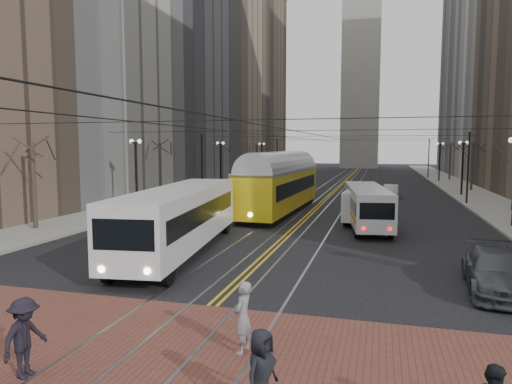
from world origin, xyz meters
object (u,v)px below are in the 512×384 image
Objects in this scene: cargo_van at (360,207)px; sedan_grey at (370,197)px; sedan_silver at (391,191)px; sedan_parked at (497,271)px; rear_bus at (366,207)px; pedestrian_a at (261,372)px; transit_bus at (180,221)px; clock_tower at (362,19)px; pedestrian_b at (243,317)px; pedestrian_d at (25,337)px; streetcar at (281,189)px.

sedan_grey is (0.41, 10.58, -0.45)m from cargo_van.
sedan_silver is 0.79× the size of sedan_parked.
rear_bus is 2.46× the size of sedan_silver.
pedestrian_a is at bearing -99.01° from sedan_grey.
sedan_grey reaches higher than sedan_silver.
transit_bus is at bearing 173.77° from sedan_parked.
pedestrian_b is at bearing -88.92° from clock_tower.
sedan_grey is 35.04m from pedestrian_d.
clock_tower reaches higher than sedan_silver.
streetcar is 8.53× the size of pedestrian_d.
pedestrian_a is at bearing -76.42° from streetcar.
sedan_silver is at bearing -178.98° from pedestrian_b.
sedan_parked is 15.43m from pedestrian_d.
pedestrian_b is at bearing -64.38° from transit_bus.
pedestrian_b is at bearing -131.86° from sedan_parked.
sedan_parked is 2.80× the size of pedestrian_b.
sedan_grey is at bearing 82.09° from rear_bus.
transit_bus is 3.15× the size of sedan_silver.
sedan_silver is at bearing -84.65° from clock_tower.
clock_tower reaches higher than transit_bus.
streetcar is 15.75m from sedan_silver.
sedan_grey is 2.20× the size of pedestrian_b.
sedan_parked reaches higher than sedan_grey.
sedan_silver is at bearing 57.77° from streetcar.
pedestrian_a is at bearing 32.06° from pedestrian_b.
streetcar is at bearing -142.88° from sedan_grey.
sedan_parked is (5.09, -24.63, 0.06)m from sedan_grey.
sedan_parked is at bearing 141.41° from pedestrian_b.
transit_bus is at bearing -118.30° from sedan_grey.
rear_bus is 1.94× the size of sedan_parked.
rear_bus is at bearing -69.99° from cargo_van.
sedan_parked is at bearing -54.17° from streetcar.
streetcar is at bearing 2.77° from pedestrian_d.
cargo_van is 2.79× the size of pedestrian_d.
transit_bus reaches higher than pedestrian_a.
clock_tower is at bearing 99.77° from sedan_parked.
pedestrian_d is at bearing -136.60° from sedan_parked.
transit_bus reaches higher than sedan_parked.
clock_tower is 114.07m from pedestrian_a.
sedan_grey is 31.94m from pedestrian_b.
sedan_parked is at bearing -76.25° from rear_bus.
clock_tower is at bearing 95.45° from cargo_van.
pedestrian_d is (-6.47, -23.78, -0.21)m from cargo_van.
sedan_parked is at bearing -82.75° from sedan_silver.
sedan_grey is 25.15m from sedan_parked.
pedestrian_a reaches higher than sedan_parked.
pedestrian_b is at bearing -101.23° from sedan_grey.
transit_bus reaches higher than sedan_silver.
transit_bus is 3.18× the size of sedan_grey.
clock_tower is 6.51× the size of rear_bus.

